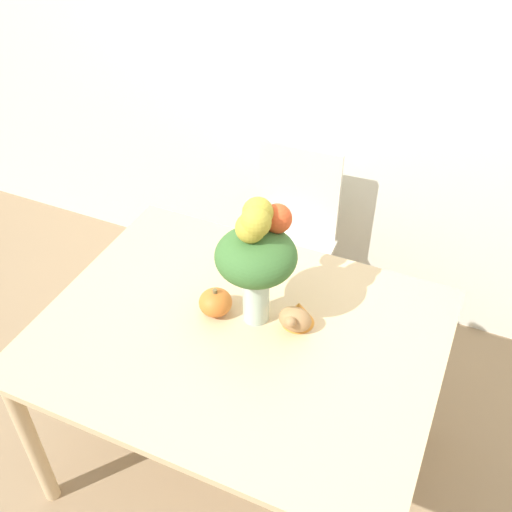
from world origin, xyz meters
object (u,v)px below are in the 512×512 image
dining_chair_near_window (289,242)px  turkey_figurine (297,315)px  flower_vase (257,253)px  pumpkin (216,302)px

dining_chair_near_window → turkey_figurine: bearing=-69.2°
flower_vase → pumpkin: 0.28m
flower_vase → dining_chair_near_window: size_ratio=0.51×
pumpkin → dining_chair_near_window: (-0.03, 0.81, -0.33)m
pumpkin → dining_chair_near_window: size_ratio=0.13×
pumpkin → flower_vase: bearing=18.4°
flower_vase → turkey_figurine: bearing=4.0°
turkey_figurine → flower_vase: bearing=-176.0°
flower_vase → dining_chair_near_window: flower_vase is taller
flower_vase → pumpkin: size_ratio=4.03×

